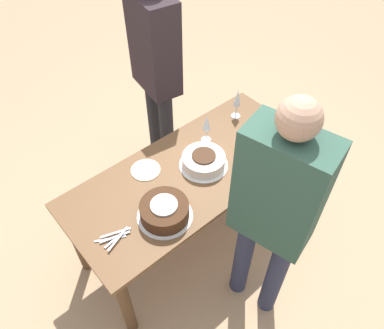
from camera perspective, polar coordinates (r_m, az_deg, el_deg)
name	(u,v)px	position (r m, az deg, el deg)	size (l,w,h in m)	color
ground_plane	(192,232)	(2.94, 0.00, -10.32)	(12.00, 12.00, 0.00)	tan
dining_table	(192,182)	(2.45, 0.00, -2.63)	(1.65, 0.72, 0.72)	brown
cake_center_white	(204,161)	(2.36, 1.79, 0.59)	(0.31, 0.31, 0.09)	white
cake_front_chocolate	(164,211)	(2.10, -4.22, -7.05)	(0.32, 0.32, 0.11)	white
wine_glass_near	(237,99)	(2.67, 6.94, 9.87)	(0.07, 0.07, 0.23)	silver
wine_glass_far	(207,124)	(2.46, 2.24, 6.18)	(0.07, 0.07, 0.21)	silver
dessert_plate_left	(146,170)	(2.37, -7.08, -0.83)	(0.19, 0.19, 0.01)	beige
fork_pile	(115,237)	(2.10, -11.64, -10.75)	(0.20, 0.12, 0.02)	silver
person_cutting	(275,207)	(1.88, 12.51, -6.36)	(0.31, 0.44, 1.65)	#2D334C
person_watching	(155,62)	(2.78, -5.60, 15.26)	(0.28, 0.43, 1.68)	#232328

